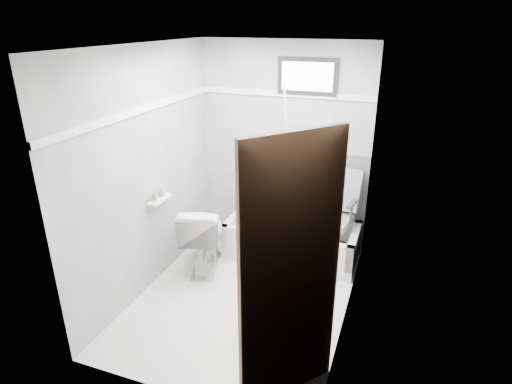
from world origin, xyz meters
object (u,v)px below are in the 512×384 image
at_px(bathtub, 292,240).
at_px(door, 318,312).
at_px(soap_bottle_b, 162,192).
at_px(office_chair, 330,213).
at_px(soap_bottle_a, 154,196).
at_px(toilet, 204,236).

xyz_separation_m(bathtub, door, (0.75, -2.21, 0.79)).
height_order(bathtub, soap_bottle_b, soap_bottle_b).
bearing_deg(bathtub, door, -71.25).
xyz_separation_m(door, soap_bottle_b, (-1.92, 1.40, -0.04)).
distance_m(bathtub, door, 2.46).
bearing_deg(door, bathtub, 108.75).
xyz_separation_m(bathtub, office_chair, (0.41, 0.05, 0.38)).
bearing_deg(bathtub, soap_bottle_a, -140.99).
distance_m(bathtub, soap_bottle_b, 1.61).
bearing_deg(soap_bottle_a, office_chair, 32.24).
height_order(toilet, door, door).
bearing_deg(bathtub, office_chair, 6.91).
bearing_deg(soap_bottle_a, toilet, 50.74).
relative_size(soap_bottle_a, soap_bottle_b, 1.20).
bearing_deg(soap_bottle_b, bathtub, 34.62).
relative_size(bathtub, toilet, 1.93).
height_order(door, soap_bottle_a, door).
xyz_separation_m(soap_bottle_a, soap_bottle_b, (0.00, 0.14, -0.01)).
bearing_deg(office_chair, soap_bottle_a, -139.02).
relative_size(bathtub, door, 0.75).
bearing_deg(office_chair, toilet, -145.60).
bearing_deg(soap_bottle_a, bathtub, 39.01).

